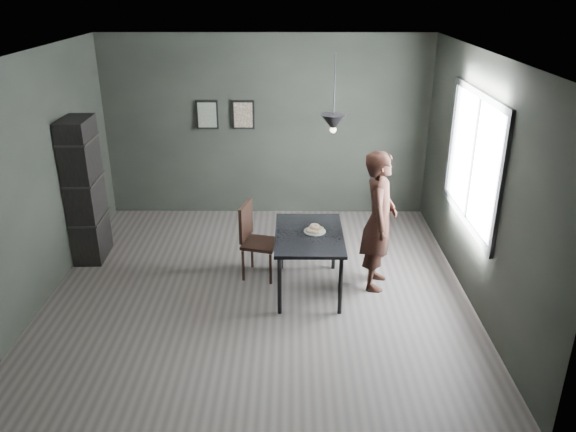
{
  "coord_description": "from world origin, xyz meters",
  "views": [
    {
      "loc": [
        0.39,
        -6.0,
        3.51
      ],
      "look_at": [
        0.35,
        0.05,
        0.95
      ],
      "focal_mm": 35.0,
      "sensor_mm": 36.0,
      "label": 1
    }
  ],
  "objects_px": {
    "cafe_table": "(309,239)",
    "woman": "(379,221)",
    "wood_chair": "(254,236)",
    "shelf_unit": "(85,191)",
    "pendant_lamp": "(333,122)",
    "white_plate": "(315,232)"
  },
  "relations": [
    {
      "from": "white_plate",
      "to": "woman",
      "type": "relative_size",
      "value": 0.13
    },
    {
      "from": "pendant_lamp",
      "to": "white_plate",
      "type": "bearing_deg",
      "value": -158.65
    },
    {
      "from": "cafe_table",
      "to": "pendant_lamp",
      "type": "height_order",
      "value": "pendant_lamp"
    },
    {
      "from": "woman",
      "to": "pendant_lamp",
      "type": "xyz_separation_m",
      "value": [
        -0.58,
        -0.02,
        1.19
      ]
    },
    {
      "from": "woman",
      "to": "shelf_unit",
      "type": "bearing_deg",
      "value": 90.98
    },
    {
      "from": "white_plate",
      "to": "pendant_lamp",
      "type": "height_order",
      "value": "pendant_lamp"
    },
    {
      "from": "cafe_table",
      "to": "woman",
      "type": "height_order",
      "value": "woman"
    },
    {
      "from": "woman",
      "to": "wood_chair",
      "type": "relative_size",
      "value": 1.78
    },
    {
      "from": "woman",
      "to": "pendant_lamp",
      "type": "bearing_deg",
      "value": 104.6
    },
    {
      "from": "cafe_table",
      "to": "shelf_unit",
      "type": "xyz_separation_m",
      "value": [
        -2.92,
        0.87,
        0.28
      ]
    },
    {
      "from": "white_plate",
      "to": "woman",
      "type": "height_order",
      "value": "woman"
    },
    {
      "from": "shelf_unit",
      "to": "pendant_lamp",
      "type": "xyz_separation_m",
      "value": [
        3.17,
        -0.77,
        1.1
      ]
    },
    {
      "from": "cafe_table",
      "to": "woman",
      "type": "bearing_deg",
      "value": 8.53
    },
    {
      "from": "wood_chair",
      "to": "shelf_unit",
      "type": "bearing_deg",
      "value": -178.11
    },
    {
      "from": "cafe_table",
      "to": "woman",
      "type": "xyz_separation_m",
      "value": [
        0.83,
        0.12,
        0.19
      ]
    },
    {
      "from": "shelf_unit",
      "to": "pendant_lamp",
      "type": "distance_m",
      "value": 3.44
    },
    {
      "from": "cafe_table",
      "to": "wood_chair",
      "type": "relative_size",
      "value": 1.24
    },
    {
      "from": "shelf_unit",
      "to": "pendant_lamp",
      "type": "relative_size",
      "value": 2.21
    },
    {
      "from": "cafe_table",
      "to": "pendant_lamp",
      "type": "xyz_separation_m",
      "value": [
        0.25,
        0.1,
        1.38
      ]
    },
    {
      "from": "shelf_unit",
      "to": "wood_chair",
      "type": "bearing_deg",
      "value": -15.17
    },
    {
      "from": "cafe_table",
      "to": "white_plate",
      "type": "distance_m",
      "value": 0.11
    },
    {
      "from": "cafe_table",
      "to": "shelf_unit",
      "type": "distance_m",
      "value": 3.06
    }
  ]
}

